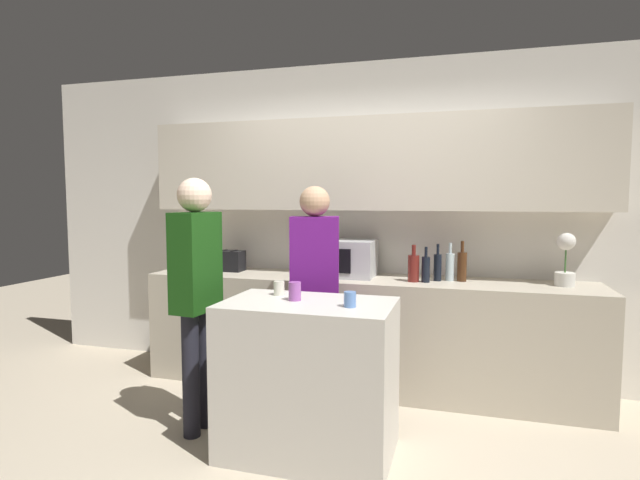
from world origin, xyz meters
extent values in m
plane|color=#BCAD93|center=(0.00, 0.00, 0.00)|extent=(14.00, 14.00, 0.00)
cube|color=silver|center=(0.00, 1.74, 1.35)|extent=(6.40, 0.08, 2.70)
cube|color=beige|center=(0.00, 1.54, 1.83)|extent=(3.74, 0.32, 0.75)
cube|color=#B7AD99|center=(0.00, 1.39, 0.45)|extent=(3.60, 0.62, 0.90)
cube|color=beige|center=(-0.10, 0.25, 0.47)|extent=(1.01, 0.62, 0.93)
cube|color=#B7BABC|center=(-0.18, 1.44, 1.05)|extent=(0.52, 0.38, 0.30)
cube|color=black|center=(-0.23, 1.25, 1.05)|extent=(0.31, 0.01, 0.19)
cube|color=black|center=(-1.22, 1.44, 0.99)|extent=(0.26, 0.16, 0.18)
cube|color=black|center=(-1.27, 1.44, 1.09)|extent=(0.02, 0.11, 0.01)
cube|color=black|center=(-1.17, 1.44, 1.09)|extent=(0.02, 0.11, 0.01)
cylinder|color=silver|center=(1.50, 1.44, 0.95)|extent=(0.14, 0.14, 0.10)
cylinder|color=#38662D|center=(1.50, 1.44, 1.09)|extent=(0.01, 0.01, 0.18)
sphere|color=silver|center=(1.50, 1.44, 1.23)|extent=(0.13, 0.13, 0.13)
cylinder|color=maroon|center=(0.41, 1.32, 1.01)|extent=(0.09, 0.09, 0.21)
cylinder|color=maroon|center=(0.41, 1.32, 1.15)|extent=(0.03, 0.03, 0.08)
cylinder|color=black|center=(0.50, 1.32, 1.00)|extent=(0.06, 0.06, 0.20)
cylinder|color=black|center=(0.50, 1.32, 1.14)|extent=(0.02, 0.02, 0.08)
cylinder|color=black|center=(0.59, 1.42, 1.01)|extent=(0.06, 0.06, 0.21)
cylinder|color=black|center=(0.59, 1.42, 1.15)|extent=(0.02, 0.02, 0.08)
cylinder|color=silver|center=(0.68, 1.45, 1.01)|extent=(0.07, 0.07, 0.21)
cylinder|color=silver|center=(0.68, 1.45, 1.16)|extent=(0.02, 0.02, 0.08)
cylinder|color=#472814|center=(0.77, 1.45, 1.02)|extent=(0.07, 0.07, 0.23)
cylinder|color=#472814|center=(0.77, 1.45, 1.17)|extent=(0.03, 0.03, 0.09)
cylinder|color=#9D51A9|center=(-0.19, 0.27, 0.99)|extent=(0.08, 0.08, 0.11)
cylinder|color=silver|center=(-0.34, 0.39, 0.98)|extent=(0.07, 0.07, 0.09)
cylinder|color=#5C86CC|center=(0.17, 0.18, 0.98)|extent=(0.07, 0.07, 0.09)
cylinder|color=black|center=(-0.15, 0.84, 0.40)|extent=(0.11, 0.11, 0.79)
cylinder|color=black|center=(-0.31, 0.80, 0.40)|extent=(0.11, 0.11, 0.79)
cube|color=#601574|center=(-0.23, 0.82, 1.11)|extent=(0.37, 0.26, 0.63)
sphere|color=tan|center=(-0.23, 0.82, 1.53)|extent=(0.21, 0.21, 0.21)
cylinder|color=black|center=(-0.88, 0.39, 0.41)|extent=(0.11, 0.11, 0.81)
cylinder|color=black|center=(-0.89, 0.23, 0.41)|extent=(0.11, 0.11, 0.81)
cube|color=#174411|center=(-0.89, 0.31, 1.14)|extent=(0.22, 0.36, 0.64)
sphere|color=beige|center=(-0.89, 0.31, 1.57)|extent=(0.22, 0.22, 0.22)
camera|label=1|loc=(0.79, -2.54, 1.55)|focal=28.00mm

